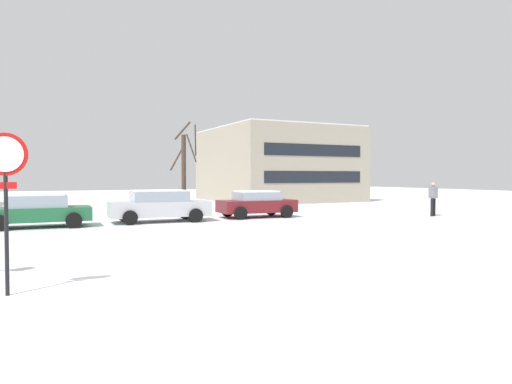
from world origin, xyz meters
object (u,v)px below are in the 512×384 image
Objects in this scene: pedestrian_crossing at (433,196)px; parked_car_maroon at (257,204)px; parked_car_silver at (159,206)px; stop_sign at (6,181)px; parked_car_green at (38,210)px.

parked_car_maroon is at bearing 157.76° from pedestrian_crossing.
pedestrian_crossing is (13.72, -3.39, 0.29)m from parked_car_silver.
stop_sign reaches higher than parked_car_silver.
parked_car_green is 0.92× the size of parked_car_silver.
parked_car_maroon is 2.21× the size of pedestrian_crossing.
parked_car_silver reaches higher than parked_car_green.
parked_car_silver is at bearing -178.44° from parked_car_maroon.
parked_car_maroon is at bearing 1.12° from parked_car_green.
stop_sign is 11.86m from parked_car_green.
pedestrian_crossing is (18.80, -3.33, 0.34)m from parked_car_green.
parked_car_silver is 2.56× the size of pedestrian_crossing.
parked_car_silver is (5.08, 0.06, 0.05)m from parked_car_green.
pedestrian_crossing reaches higher than parked_car_green.
pedestrian_crossing is at bearing -22.24° from parked_car_maroon.
parked_car_green is 10.17m from parked_car_maroon.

